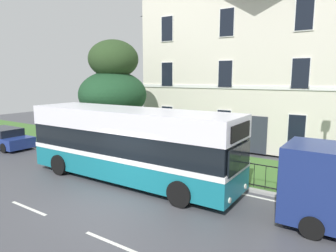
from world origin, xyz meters
TOP-DOWN VIEW (x-y plane):
  - ground_plane at (0.00, 0.89)m, footprint 60.00×56.00m
  - georgian_townhouse at (2.36, 14.27)m, footprint 17.26×8.87m
  - iron_verge_railing at (2.36, 4.40)m, footprint 15.32×0.04m
  - evergreen_tree at (-5.44, 6.17)m, footprint 4.69×4.79m
  - single_decker_bus at (-0.96, 2.42)m, footprint 10.06×2.77m
  - parked_hatchback_00 at (-11.94, 2.73)m, footprint 4.10×1.85m

SIDE VIEW (x-z plane):
  - ground_plane at x=0.00m, z-range -0.11..0.07m
  - iron_verge_railing at x=2.36m, z-range 0.14..1.11m
  - parked_hatchback_00 at x=-11.94m, z-range -0.01..1.27m
  - single_decker_bus at x=-0.96m, z-range 0.08..3.27m
  - evergreen_tree at x=-5.44m, z-range -0.36..6.27m
  - georgian_townhouse at x=2.36m, z-range 0.15..11.47m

